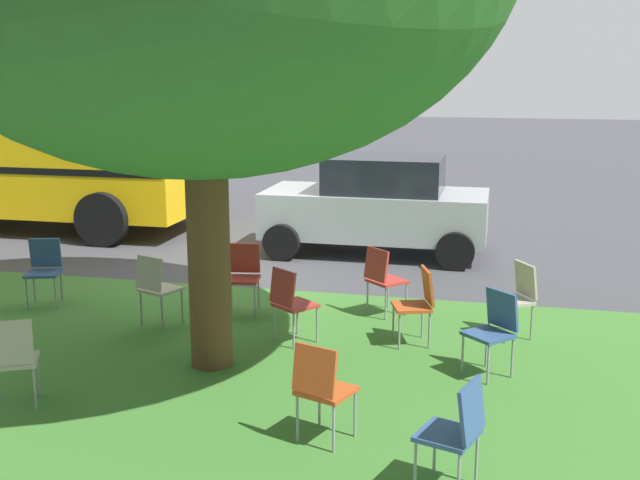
# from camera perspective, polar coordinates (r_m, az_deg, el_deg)

# --- Properties ---
(ground) EXTENTS (80.00, 80.00, 0.00)m
(ground) POSITION_cam_1_polar(r_m,az_deg,el_deg) (11.76, -8.78, -2.93)
(ground) COLOR #424247
(grass_verge) EXTENTS (48.00, 6.00, 0.01)m
(grass_verge) POSITION_cam_1_polar(r_m,az_deg,el_deg) (9.01, -16.40, -8.10)
(grass_verge) COLOR #3D752D
(grass_verge) RESTS_ON ground
(chair_0) EXTENTS (0.59, 0.59, 0.88)m
(chair_0) POSITION_cam_1_polar(r_m,az_deg,el_deg) (8.20, 12.51, -6.13)
(chair_0) COLOR #335184
(chair_0) RESTS_ON ground
(chair_1) EXTENTS (0.53, 0.52, 0.88)m
(chair_1) POSITION_cam_1_polar(r_m,az_deg,el_deg) (5.97, 9.92, -13.25)
(chair_1) COLOR #335184
(chair_1) RESTS_ON ground
(chair_2) EXTENTS (0.52, 0.53, 0.88)m
(chair_2) POSITION_cam_1_polar(r_m,az_deg,el_deg) (10.98, -19.40, -1.82)
(chair_2) COLOR #335184
(chair_2) RESTS_ON ground
(chair_3) EXTENTS (0.53, 0.53, 0.88)m
(chair_3) POSITION_cam_1_polar(r_m,az_deg,el_deg) (8.95, 7.13, -4.34)
(chair_3) COLOR #C64C1E
(chair_3) RESTS_ON ground
(chair_4) EXTENTS (0.58, 0.57, 0.88)m
(chair_4) POSITION_cam_1_polar(r_m,az_deg,el_deg) (9.40, 14.12, -3.81)
(chair_4) COLOR #ADA393
(chair_4) RESTS_ON ground
(chair_5) EXTENTS (0.48, 0.48, 0.88)m
(chair_5) POSITION_cam_1_polar(r_m,az_deg,el_deg) (10.12, -5.60, -2.33)
(chair_5) COLOR #B7332D
(chair_5) RESTS_ON ground
(chair_6) EXTENTS (0.58, 0.58, 0.88)m
(chair_6) POSITION_cam_1_polar(r_m,az_deg,el_deg) (8.90, -2.17, -4.34)
(chair_6) COLOR #B7332D
(chair_6) RESTS_ON ground
(chair_7) EXTENTS (0.53, 0.54, 0.88)m
(chair_7) POSITION_cam_1_polar(r_m,az_deg,el_deg) (6.60, 0.12, -10.48)
(chair_7) COLOR #C64C1E
(chair_7) RESTS_ON ground
(chair_8) EXTENTS (0.56, 0.57, 0.88)m
(chair_8) POSITION_cam_1_polar(r_m,az_deg,el_deg) (7.75, -21.45, -7.83)
(chair_8) COLOR #ADA393
(chair_8) RESTS_ON ground
(chair_9) EXTENTS (0.53, 0.54, 0.88)m
(chair_9) POSITION_cam_1_polar(r_m,az_deg,el_deg) (9.70, -11.81, -3.18)
(chair_9) COLOR #ADA393
(chair_9) RESTS_ON ground
(chair_10) EXTENTS (0.59, 0.59, 0.88)m
(chair_10) POSITION_cam_1_polar(r_m,az_deg,el_deg) (9.92, 4.58, -2.61)
(chair_10) COLOR #B7332D
(chair_10) RESTS_ON ground
(parked_car) EXTENTS (3.70, 1.92, 1.65)m
(parked_car) POSITION_cam_1_polar(r_m,az_deg,el_deg) (13.21, 4.22, 2.60)
(parked_car) COLOR #ADB2B7
(parked_car) RESTS_ON ground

